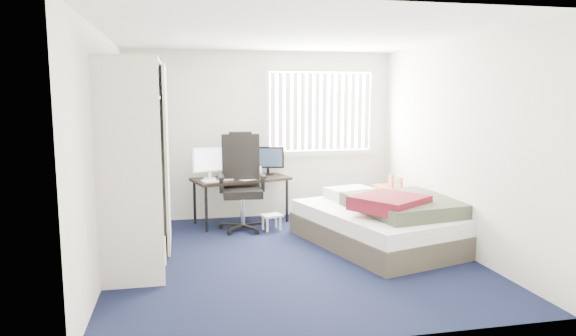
{
  "coord_description": "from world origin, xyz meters",
  "views": [
    {
      "loc": [
        -1.23,
        -5.57,
        1.84
      ],
      "look_at": [
        0.04,
        0.4,
        0.98
      ],
      "focal_mm": 32.0,
      "sensor_mm": 36.0,
      "label": 1
    }
  ],
  "objects_px": {
    "nightstand": "(394,193)",
    "office_chair": "(242,192)",
    "desk": "(240,174)",
    "bed": "(386,221)"
  },
  "relations": [
    {
      "from": "nightstand",
      "to": "office_chair",
      "type": "bearing_deg",
      "value": 172.68
    },
    {
      "from": "desk",
      "to": "bed",
      "type": "distance_m",
      "value": 2.25
    },
    {
      "from": "desk",
      "to": "nightstand",
      "type": "bearing_deg",
      "value": -16.0
    },
    {
      "from": "nightstand",
      "to": "bed",
      "type": "relative_size",
      "value": 0.32
    },
    {
      "from": "office_chair",
      "to": "bed",
      "type": "relative_size",
      "value": 0.55
    },
    {
      "from": "desk",
      "to": "office_chair",
      "type": "distance_m",
      "value": 0.39
    },
    {
      "from": "office_chair",
      "to": "bed",
      "type": "xyz_separation_m",
      "value": [
        1.67,
        -1.14,
        -0.23
      ]
    },
    {
      "from": "desk",
      "to": "bed",
      "type": "relative_size",
      "value": 0.61
    },
    {
      "from": "bed",
      "to": "office_chair",
      "type": "bearing_deg",
      "value": 145.6
    },
    {
      "from": "desk",
      "to": "nightstand",
      "type": "xyz_separation_m",
      "value": [
        2.12,
        -0.61,
        -0.24
      ]
    }
  ]
}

